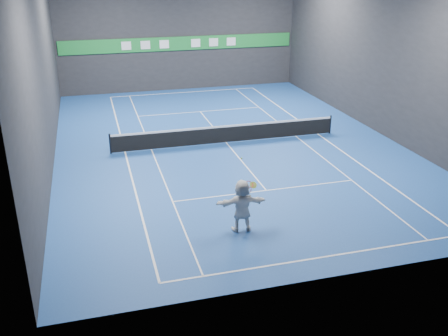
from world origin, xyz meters
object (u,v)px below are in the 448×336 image
object	(u,v)px
player	(242,206)
tennis_racket	(250,186)
tennis_ball	(242,158)
tennis_net	(226,133)

from	to	relation	value
player	tennis_racket	size ratio (longest dim) A/B	2.81
tennis_ball	tennis_racket	size ratio (longest dim) A/B	0.09
tennis_racket	player	bearing A→B (deg)	-170.99
player	tennis_racket	bearing A→B (deg)	-166.74
tennis_ball	tennis_net	size ratio (longest dim) A/B	0.01
player	tennis_ball	distance (m)	1.87
tennis_ball	tennis_racket	bearing A→B (deg)	14.43
tennis_ball	tennis_net	xyz separation A→B (m)	(2.12, 9.44, -2.32)
player	tennis_racket	xyz separation A→B (m)	(0.30, 0.05, 0.72)
player	tennis_ball	xyz separation A→B (m)	(-0.06, -0.04, 1.86)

